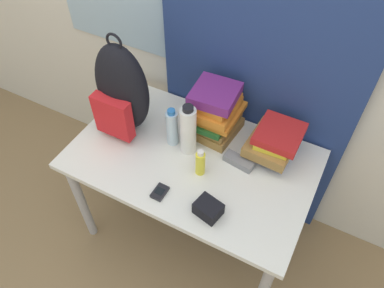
{
  "coord_description": "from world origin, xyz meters",
  "views": [
    {
      "loc": [
        0.54,
        -0.66,
        2.13
      ],
      "look_at": [
        0.0,
        0.36,
        0.81
      ],
      "focal_mm": 35.0,
      "sensor_mm": 36.0,
      "label": 1
    }
  ],
  "objects_px": {
    "backpack": "(122,92)",
    "sunglasses_case": "(239,161)",
    "sports_bottle": "(188,130)",
    "book_stack_center": "(275,142)",
    "book_stack_left": "(215,112)",
    "sunscreen_bottle": "(200,163)",
    "camera_pouch": "(208,209)",
    "water_bottle": "(172,128)",
    "cell_phone": "(160,192)"
  },
  "relations": [
    {
      "from": "backpack",
      "to": "sunglasses_case",
      "type": "bearing_deg",
      "value": 3.76
    },
    {
      "from": "sports_bottle",
      "to": "book_stack_center",
      "type": "bearing_deg",
      "value": 24.61
    },
    {
      "from": "book_stack_left",
      "to": "book_stack_center",
      "type": "bearing_deg",
      "value": -0.42
    },
    {
      "from": "book_stack_left",
      "to": "sports_bottle",
      "type": "bearing_deg",
      "value": -108.14
    },
    {
      "from": "sunscreen_bottle",
      "to": "camera_pouch",
      "type": "height_order",
      "value": "sunscreen_bottle"
    },
    {
      "from": "sports_bottle",
      "to": "sunglasses_case",
      "type": "relative_size",
      "value": 1.86
    },
    {
      "from": "sports_bottle",
      "to": "camera_pouch",
      "type": "height_order",
      "value": "sports_bottle"
    },
    {
      "from": "sunscreen_bottle",
      "to": "sunglasses_case",
      "type": "xyz_separation_m",
      "value": [
        0.14,
        0.13,
        -0.05
      ]
    },
    {
      "from": "sunglasses_case",
      "to": "book_stack_left",
      "type": "bearing_deg",
      "value": 144.56
    },
    {
      "from": "book_stack_left",
      "to": "camera_pouch",
      "type": "relative_size",
      "value": 2.19
    },
    {
      "from": "backpack",
      "to": "water_bottle",
      "type": "relative_size",
      "value": 2.5
    },
    {
      "from": "water_bottle",
      "to": "cell_phone",
      "type": "bearing_deg",
      "value": -70.99
    },
    {
      "from": "backpack",
      "to": "sunscreen_bottle",
      "type": "height_order",
      "value": "backpack"
    },
    {
      "from": "water_bottle",
      "to": "sunglasses_case",
      "type": "distance_m",
      "value": 0.36
    },
    {
      "from": "water_bottle",
      "to": "sunscreen_bottle",
      "type": "bearing_deg",
      "value": -26.98
    },
    {
      "from": "backpack",
      "to": "sunglasses_case",
      "type": "height_order",
      "value": "backpack"
    },
    {
      "from": "sports_bottle",
      "to": "sunglasses_case",
      "type": "bearing_deg",
      "value": 7.47
    },
    {
      "from": "backpack",
      "to": "book_stack_center",
      "type": "relative_size",
      "value": 2.06
    },
    {
      "from": "book_stack_center",
      "to": "sports_bottle",
      "type": "height_order",
      "value": "sports_bottle"
    },
    {
      "from": "book_stack_left",
      "to": "cell_phone",
      "type": "distance_m",
      "value": 0.49
    },
    {
      "from": "sunscreen_bottle",
      "to": "sports_bottle",
      "type": "bearing_deg",
      "value": 139.62
    },
    {
      "from": "water_bottle",
      "to": "sports_bottle",
      "type": "relative_size",
      "value": 0.76
    },
    {
      "from": "cell_phone",
      "to": "sunscreen_bottle",
      "type": "bearing_deg",
      "value": 61.0
    },
    {
      "from": "book_stack_left",
      "to": "water_bottle",
      "type": "distance_m",
      "value": 0.23
    },
    {
      "from": "cell_phone",
      "to": "book_stack_center",
      "type": "bearing_deg",
      "value": 51.46
    },
    {
      "from": "camera_pouch",
      "to": "cell_phone",
      "type": "bearing_deg",
      "value": -177.56
    },
    {
      "from": "backpack",
      "to": "sunscreen_bottle",
      "type": "relative_size",
      "value": 3.66
    },
    {
      "from": "backpack",
      "to": "sports_bottle",
      "type": "xyz_separation_m",
      "value": [
        0.36,
        0.01,
        -0.1
      ]
    },
    {
      "from": "book_stack_left",
      "to": "cell_phone",
      "type": "relative_size",
      "value": 3.33
    },
    {
      "from": "sunscreen_bottle",
      "to": "sunglasses_case",
      "type": "bearing_deg",
      "value": 42.98
    },
    {
      "from": "book_stack_center",
      "to": "sports_bottle",
      "type": "bearing_deg",
      "value": -155.39
    },
    {
      "from": "sunglasses_case",
      "to": "sunscreen_bottle",
      "type": "bearing_deg",
      "value": -137.02
    },
    {
      "from": "cell_phone",
      "to": "sports_bottle",
      "type": "bearing_deg",
      "value": 91.76
    },
    {
      "from": "cell_phone",
      "to": "sunglasses_case",
      "type": "distance_m",
      "value": 0.41
    },
    {
      "from": "cell_phone",
      "to": "camera_pouch",
      "type": "relative_size",
      "value": 0.66
    },
    {
      "from": "book_stack_left",
      "to": "water_bottle",
      "type": "relative_size",
      "value": 1.27
    },
    {
      "from": "cell_phone",
      "to": "backpack",
      "type": "bearing_deg",
      "value": 142.4
    },
    {
      "from": "book_stack_left",
      "to": "book_stack_center",
      "type": "relative_size",
      "value": 1.04
    },
    {
      "from": "sports_bottle",
      "to": "sunscreen_bottle",
      "type": "height_order",
      "value": "sports_bottle"
    },
    {
      "from": "backpack",
      "to": "book_stack_left",
      "type": "height_order",
      "value": "backpack"
    },
    {
      "from": "sunscreen_bottle",
      "to": "water_bottle",
      "type": "bearing_deg",
      "value": 153.02
    },
    {
      "from": "sunscreen_bottle",
      "to": "backpack",
      "type": "bearing_deg",
      "value": 169.11
    },
    {
      "from": "water_bottle",
      "to": "camera_pouch",
      "type": "xyz_separation_m",
      "value": [
        0.34,
        -0.29,
        -0.07
      ]
    },
    {
      "from": "camera_pouch",
      "to": "backpack",
      "type": "bearing_deg",
      "value": 155.74
    },
    {
      "from": "water_bottle",
      "to": "sunglasses_case",
      "type": "height_order",
      "value": "water_bottle"
    },
    {
      "from": "sports_bottle",
      "to": "backpack",
      "type": "bearing_deg",
      "value": -178.91
    },
    {
      "from": "book_stack_center",
      "to": "camera_pouch",
      "type": "xyz_separation_m",
      "value": [
        -0.13,
        -0.45,
        -0.05
      ]
    },
    {
      "from": "sports_bottle",
      "to": "sunscreen_bottle",
      "type": "xyz_separation_m",
      "value": [
        0.12,
        -0.1,
        -0.07
      ]
    },
    {
      "from": "sunscreen_bottle",
      "to": "sunglasses_case",
      "type": "distance_m",
      "value": 0.2
    },
    {
      "from": "camera_pouch",
      "to": "book_stack_center",
      "type": "bearing_deg",
      "value": 73.88
    }
  ]
}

